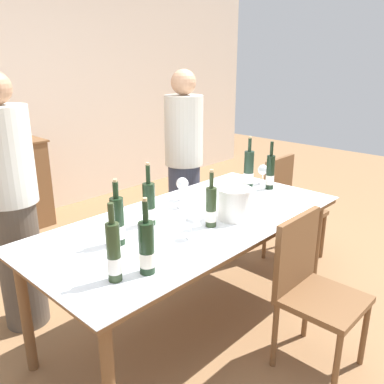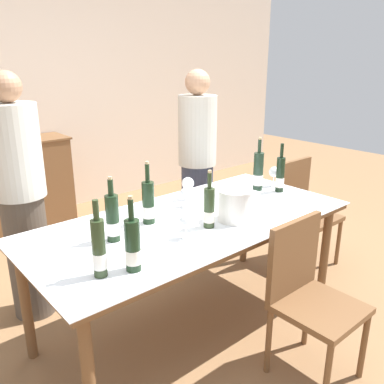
# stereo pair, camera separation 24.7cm
# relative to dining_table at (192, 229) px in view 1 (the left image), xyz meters

# --- Properties ---
(ground_plane) EXTENTS (12.00, 12.00, 0.00)m
(ground_plane) POSITION_rel_dining_table_xyz_m (0.00, 0.00, -0.70)
(ground_plane) COLOR olive
(dining_table) EXTENTS (2.07, 0.97, 0.77)m
(dining_table) POSITION_rel_dining_table_xyz_m (0.00, 0.00, 0.00)
(dining_table) COLOR brown
(dining_table) RESTS_ON ground_plane
(ice_bucket) EXTENTS (0.22, 0.22, 0.20)m
(ice_bucket) POSITION_rel_dining_table_xyz_m (0.19, -0.18, 0.17)
(ice_bucket) COLOR white
(ice_bucket) RESTS_ON dining_table
(wine_bottle_0) EXTENTS (0.07, 0.07, 0.37)m
(wine_bottle_0) POSITION_rel_dining_table_xyz_m (-0.53, 0.05, 0.19)
(wine_bottle_0) COLOR black
(wine_bottle_0) RESTS_ON dining_table
(wine_bottle_1) EXTENTS (0.08, 0.08, 0.39)m
(wine_bottle_1) POSITION_rel_dining_table_xyz_m (-0.23, 0.13, 0.19)
(wine_bottle_1) COLOR black
(wine_bottle_1) RESTS_ON dining_table
(wine_bottle_2) EXTENTS (0.07, 0.07, 0.35)m
(wine_bottle_2) POSITION_rel_dining_table_xyz_m (0.00, -0.16, 0.18)
(wine_bottle_2) COLOR #28381E
(wine_bottle_2) RESTS_ON dining_table
(wine_bottle_3) EXTENTS (0.08, 0.08, 0.37)m
(wine_bottle_3) POSITION_rel_dining_table_xyz_m (-0.62, -0.30, 0.19)
(wine_bottle_3) COLOR black
(wine_bottle_3) RESTS_ON dining_table
(wine_bottle_4) EXTENTS (0.06, 0.06, 0.37)m
(wine_bottle_4) POSITION_rel_dining_table_xyz_m (-0.77, -0.24, 0.20)
(wine_bottle_4) COLOR #28381E
(wine_bottle_4) RESTS_ON dining_table
(wine_bottle_5) EXTENTS (0.06, 0.06, 0.37)m
(wine_bottle_5) POSITION_rel_dining_table_xyz_m (0.86, -0.01, 0.19)
(wine_bottle_5) COLOR black
(wine_bottle_5) RESTS_ON dining_table
(wine_bottle_6) EXTENTS (0.08, 0.08, 0.40)m
(wine_bottle_6) POSITION_rel_dining_table_xyz_m (0.77, 0.13, 0.20)
(wine_bottle_6) COLOR #1E3323
(wine_bottle_6) RESTS_ON dining_table
(wine_glass_0) EXTENTS (0.07, 0.07, 0.14)m
(wine_glass_0) POSITION_rel_dining_table_xyz_m (-0.21, -0.19, 0.16)
(wine_glass_0) COLOR white
(wine_glass_0) RESTS_ON dining_table
(wine_glass_1) EXTENTS (0.07, 0.07, 0.14)m
(wine_glass_1) POSITION_rel_dining_table_xyz_m (0.11, 0.20, 0.16)
(wine_glass_1) COLOR white
(wine_glass_1) RESTS_ON dining_table
(wine_glass_2) EXTENTS (0.08, 0.08, 0.16)m
(wine_glass_2) POSITION_rel_dining_table_xyz_m (0.94, 0.11, 0.17)
(wine_glass_2) COLOR white
(wine_glass_2) RESTS_ON dining_table
(wine_glass_3) EXTENTS (0.07, 0.07, 0.14)m
(wine_glass_3) POSITION_rel_dining_table_xyz_m (0.40, -0.16, 0.17)
(wine_glass_3) COLOR white
(wine_glass_3) RESTS_ON dining_table
(wine_glass_4) EXTENTS (0.09, 0.09, 0.16)m
(wine_glass_4) POSITION_rel_dining_table_xyz_m (0.22, 0.30, 0.18)
(wine_glass_4) COLOR white
(wine_glass_4) RESTS_ON dining_table
(chair_near_front) EXTENTS (0.42, 0.42, 0.89)m
(chair_near_front) POSITION_rel_dining_table_xyz_m (0.22, -0.72, -0.19)
(chair_near_front) COLOR brown
(chair_near_front) RESTS_ON ground_plane
(chair_right_end) EXTENTS (0.42, 0.42, 0.90)m
(chair_right_end) POSITION_rel_dining_table_xyz_m (1.33, 0.09, -0.19)
(chair_right_end) COLOR brown
(chair_right_end) RESTS_ON ground_plane
(person_host) EXTENTS (0.33, 0.33, 1.66)m
(person_host) POSITION_rel_dining_table_xyz_m (-0.75, 0.85, 0.13)
(person_host) COLOR #51473D
(person_host) RESTS_ON ground_plane
(person_guest_left) EXTENTS (0.33, 0.33, 1.64)m
(person_guest_left) POSITION_rel_dining_table_xyz_m (0.75, 0.81, 0.12)
(person_guest_left) COLOR #383F56
(person_guest_left) RESTS_ON ground_plane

